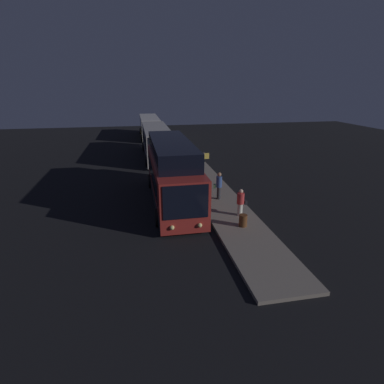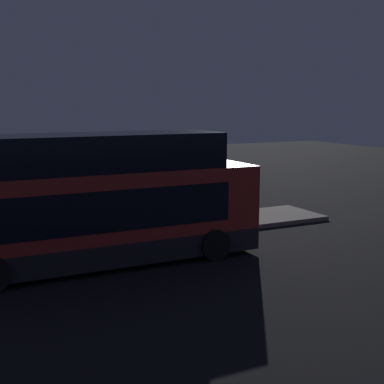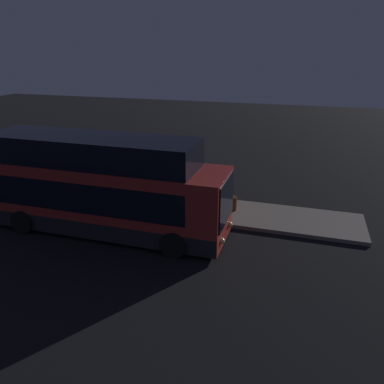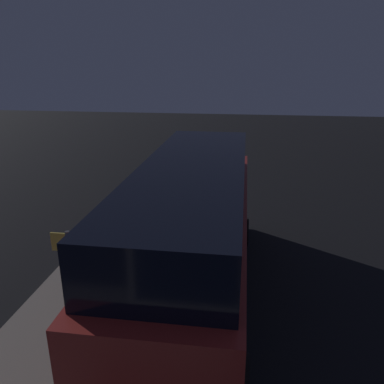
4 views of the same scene
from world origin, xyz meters
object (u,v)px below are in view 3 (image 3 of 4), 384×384
Objects in this scene: passenger_waiting at (205,187)px; sign_post at (94,167)px; suitcase at (137,198)px; trash_bin at (232,203)px; bus_lead at (101,190)px; passenger_boarding at (147,182)px.

sign_post is at bearing -172.43° from passenger_waiting.
suitcase is 4.53m from trash_bin.
bus_lead is 11.26× the size of suitcase.
bus_lead is 6.48× the size of passenger_waiting.
bus_lead is at bearing -146.92° from trash_bin.
sign_post reaches higher than passenger_waiting.
bus_lead is 15.95× the size of trash_bin.
passenger_waiting is 5.47m from sign_post.
sign_post is at bearing -174.54° from trash_bin.
passenger_waiting is 3.31m from suitcase.
passenger_boarding is 1.98× the size of suitcase.
trash_bin is (4.17, 0.20, -0.67)m from passenger_boarding.
sign_post is (-5.32, -0.97, 0.81)m from passenger_waiting.
suitcase is (-3.08, -1.09, -0.50)m from passenger_waiting.
suitcase is (-0.30, -0.56, -0.65)m from passenger_boarding.
suitcase is 0.35× the size of sign_post.
passenger_waiting is 1.52m from trash_bin.
passenger_boarding reaches higher than suitcase.
bus_lead is 2.74m from suitcase.
sign_post is at bearing 176.95° from suitcase.
passenger_boarding is at bearing 76.97° from bus_lead.
trash_bin is at bearing 5.46° from sign_post.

